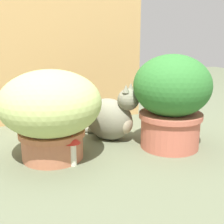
{
  "coord_description": "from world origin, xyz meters",
  "views": [
    {
      "loc": [
        -0.28,
        -1.25,
        0.54
      ],
      "look_at": [
        0.16,
        0.05,
        0.18
      ],
      "focal_mm": 47.51,
      "sensor_mm": 36.0,
      "label": 1
    }
  ],
  "objects_px": {
    "leafy_planter": "(172,98)",
    "mushroom_ornament_red": "(72,145)",
    "grass_planter": "(51,110)",
    "mushroom_ornament_pink": "(59,140)",
    "cat": "(112,117)"
  },
  "relations": [
    {
      "from": "cat",
      "to": "mushroom_ornament_pink",
      "type": "relative_size",
      "value": 2.29
    },
    {
      "from": "mushroom_ornament_red",
      "to": "mushroom_ornament_pink",
      "type": "xyz_separation_m",
      "value": [
        -0.05,
        0.04,
        0.01
      ]
    },
    {
      "from": "leafy_planter",
      "to": "mushroom_ornament_red",
      "type": "relative_size",
      "value": 3.35
    },
    {
      "from": "leafy_planter",
      "to": "mushroom_ornament_pink",
      "type": "distance_m",
      "value": 0.56
    },
    {
      "from": "grass_planter",
      "to": "mushroom_ornament_pink",
      "type": "xyz_separation_m",
      "value": [
        0.02,
        -0.07,
        -0.12
      ]
    },
    {
      "from": "grass_planter",
      "to": "leafy_planter",
      "type": "relative_size",
      "value": 0.98
    },
    {
      "from": "grass_planter",
      "to": "mushroom_ornament_red",
      "type": "relative_size",
      "value": 3.29
    },
    {
      "from": "mushroom_ornament_red",
      "to": "grass_planter",
      "type": "bearing_deg",
      "value": 121.8
    },
    {
      "from": "cat",
      "to": "mushroom_ornament_red",
      "type": "distance_m",
      "value": 0.36
    },
    {
      "from": "leafy_planter",
      "to": "mushroom_ornament_pink",
      "type": "relative_size",
      "value": 3.01
    },
    {
      "from": "grass_planter",
      "to": "mushroom_ornament_pink",
      "type": "distance_m",
      "value": 0.14
    },
    {
      "from": "mushroom_ornament_pink",
      "to": "grass_planter",
      "type": "bearing_deg",
      "value": 105.49
    },
    {
      "from": "cat",
      "to": "mushroom_ornament_pink",
      "type": "height_order",
      "value": "cat"
    },
    {
      "from": "cat",
      "to": "mushroom_ornament_red",
      "type": "relative_size",
      "value": 2.55
    },
    {
      "from": "grass_planter",
      "to": "mushroom_ornament_red",
      "type": "bearing_deg",
      "value": -58.2
    }
  ]
}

